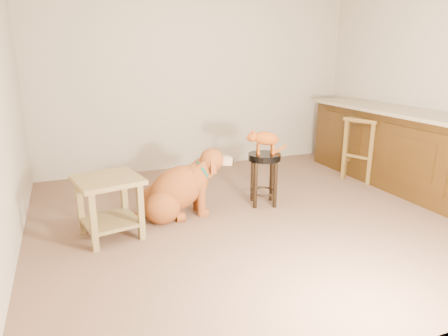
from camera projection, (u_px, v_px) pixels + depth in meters
name	position (u px, v px, depth m)	size (l,w,h in m)	color
floor	(264.00, 214.00, 4.07)	(4.50, 4.00, 0.01)	brown
room_shell	(269.00, 42.00, 3.60)	(4.54, 4.04, 2.62)	#B1A48E
cabinet_run	(395.00, 149.00, 4.90)	(0.70, 2.56, 0.94)	#3E260B
padded_stool	(264.00, 169.00, 4.23)	(0.36, 0.36, 0.56)	black
wood_stool	(365.00, 147.00, 5.09)	(0.57, 0.57, 0.81)	brown
side_table	(109.00, 198.00, 3.48)	(0.63, 0.63, 0.55)	brown
golden_retriever	(178.00, 190.00, 3.96)	(1.12, 0.56, 0.71)	brown
tabby_kitten	(264.00, 139.00, 4.14)	(0.46, 0.21, 0.29)	#883A0D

